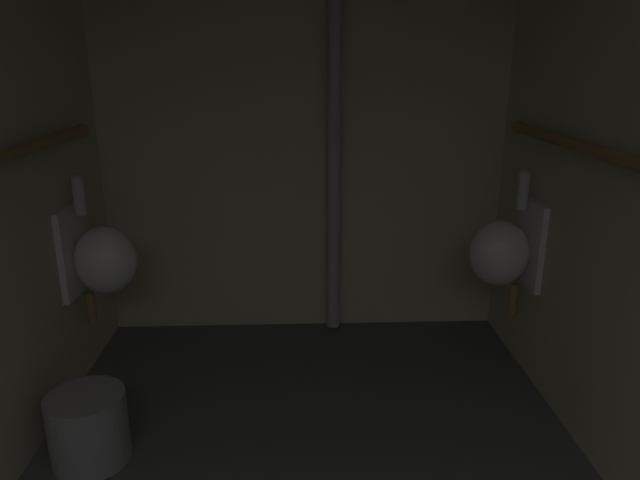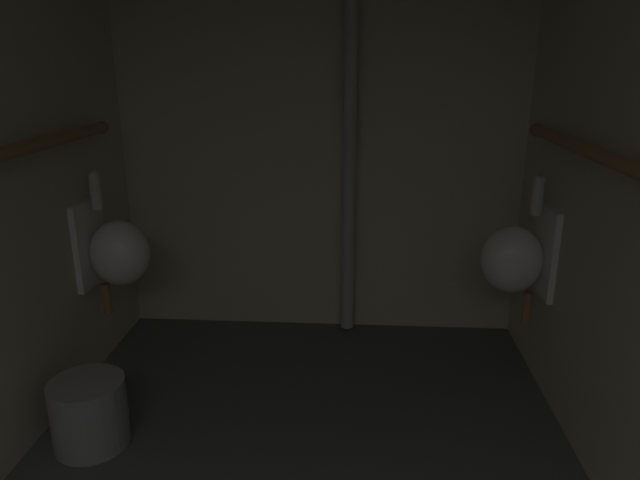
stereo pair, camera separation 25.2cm
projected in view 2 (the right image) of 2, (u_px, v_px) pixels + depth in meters
The scene contains 5 objects.
wall_back at pixel (320, 132), 3.30m from camera, with size 2.42×0.06×2.36m, color beige.
urinal_left_mid at pixel (116, 251), 2.94m from camera, with size 0.32×0.30×0.76m.
urinal_right_mid at pixel (516, 257), 2.85m from camera, with size 0.32×0.30×0.76m.
standpipe_back_wall at pixel (350, 134), 3.18m from camera, with size 0.08×0.08×2.31m, color #B2B2B2.
waste_bin at pixel (90, 413), 2.45m from camera, with size 0.31×0.31×0.30m, color gray.
Camera 2 is at (0.22, 0.29, 1.58)m, focal length 32.63 mm.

